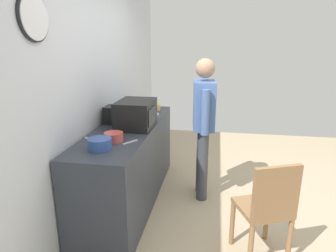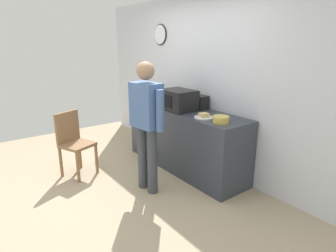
% 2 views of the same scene
% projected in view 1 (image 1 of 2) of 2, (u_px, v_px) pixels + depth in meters
% --- Properties ---
extents(ground_plane, '(6.00, 6.00, 0.00)m').
position_uv_depth(ground_plane, '(232.00, 210.00, 3.35)').
color(ground_plane, tan).
extents(back_wall, '(5.40, 0.13, 2.60)m').
position_uv_depth(back_wall, '(93.00, 94.00, 3.24)').
color(back_wall, silver).
rests_on(back_wall, ground_plane).
extents(kitchen_counter, '(2.17, 0.62, 0.94)m').
position_uv_depth(kitchen_counter, '(129.00, 164.00, 3.44)').
color(kitchen_counter, '#333842').
rests_on(kitchen_counter, ground_plane).
extents(microwave, '(0.50, 0.39, 0.30)m').
position_uv_depth(microwave, '(136.00, 114.00, 3.23)').
color(microwave, black).
rests_on(microwave, kitchen_counter).
extents(sandwich_plate, '(0.25, 0.25, 0.07)m').
position_uv_depth(sandwich_plate, '(149.00, 114.00, 3.79)').
color(sandwich_plate, white).
rests_on(sandwich_plate, kitchen_counter).
extents(salad_bowl, '(0.18, 0.18, 0.09)m').
position_uv_depth(salad_bowl, '(114.00, 137.00, 2.79)').
color(salad_bowl, '#C64C42').
rests_on(salad_bowl, kitchen_counter).
extents(cereal_bowl, '(0.21, 0.21, 0.10)m').
position_uv_depth(cereal_bowl, '(100.00, 144.00, 2.58)').
color(cereal_bowl, '#33519E').
rests_on(cereal_bowl, kitchen_counter).
extents(mixing_bowl, '(0.20, 0.20, 0.08)m').
position_uv_depth(mixing_bowl, '(153.00, 107.00, 4.07)').
color(mixing_bowl, gold).
rests_on(mixing_bowl, kitchen_counter).
extents(toaster, '(0.22, 0.18, 0.20)m').
position_uv_depth(toaster, '(113.00, 114.00, 3.41)').
color(toaster, black).
rests_on(toaster, kitchen_counter).
extents(fork_utensil, '(0.11, 0.15, 0.01)m').
position_uv_depth(fork_utensil, '(90.00, 139.00, 2.84)').
color(fork_utensil, silver).
rests_on(fork_utensil, kitchen_counter).
extents(spoon_utensil, '(0.15, 0.11, 0.01)m').
position_uv_depth(spoon_utensil, '(130.00, 142.00, 2.77)').
color(spoon_utensil, silver).
rests_on(spoon_utensil, kitchen_counter).
extents(person_standing, '(0.59, 0.28, 1.68)m').
position_uv_depth(person_standing, '(203.00, 119.00, 3.41)').
color(person_standing, '#3A3F48').
rests_on(person_standing, ground_plane).
extents(wooden_chair, '(0.52, 0.52, 0.94)m').
position_uv_depth(wooden_chair, '(267.00, 207.00, 2.44)').
color(wooden_chair, olive).
rests_on(wooden_chair, ground_plane).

